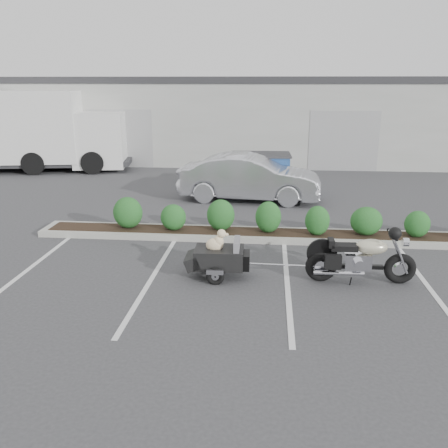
# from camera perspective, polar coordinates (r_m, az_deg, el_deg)

# --- Properties ---
(ground) EXTENTS (90.00, 90.00, 0.00)m
(ground) POSITION_cam_1_polar(r_m,az_deg,el_deg) (9.98, 0.57, -5.53)
(ground) COLOR #38383A
(ground) RESTS_ON ground
(planter_kerb) EXTENTS (12.00, 1.00, 0.15)m
(planter_kerb) POSITION_cam_1_polar(r_m,az_deg,el_deg) (12.00, 6.24, -1.37)
(planter_kerb) COLOR #9E9E93
(planter_kerb) RESTS_ON ground
(building) EXTENTS (26.00, 10.00, 4.00)m
(building) POSITION_cam_1_polar(r_m,az_deg,el_deg) (26.28, 3.84, 12.82)
(building) COLOR #9EA099
(building) RESTS_ON ground
(motorcycle) EXTENTS (2.14, 0.72, 1.23)m
(motorcycle) POSITION_cam_1_polar(r_m,az_deg,el_deg) (9.58, 16.15, -4.06)
(motorcycle) COLOR black
(motorcycle) RESTS_ON ground
(pet_trailer) EXTENTS (1.70, 0.95, 1.02)m
(pet_trailer) POSITION_cam_1_polar(r_m,az_deg,el_deg) (9.49, -0.67, -3.95)
(pet_trailer) COLOR black
(pet_trailer) RESTS_ON ground
(sedan) EXTENTS (4.73, 2.03, 1.52)m
(sedan) POSITION_cam_1_polar(r_m,az_deg,el_deg) (15.66, 3.12, 5.58)
(sedan) COLOR silver
(sedan) RESTS_ON ground
(dumpster) EXTENTS (2.12, 1.49, 1.36)m
(dumpster) POSITION_cam_1_polar(r_m,az_deg,el_deg) (16.99, 4.41, 6.20)
(dumpster) COLOR navy
(dumpster) RESTS_ON ground
(delivery_truck) EXTENTS (7.77, 3.66, 3.42)m
(delivery_truck) POSITION_cam_1_polar(r_m,az_deg,el_deg) (22.58, -20.97, 10.22)
(delivery_truck) COLOR silver
(delivery_truck) RESTS_ON ground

